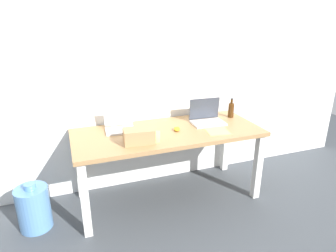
# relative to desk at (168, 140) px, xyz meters

# --- Properties ---
(ground_plane) EXTENTS (8.00, 8.00, 0.00)m
(ground_plane) POSITION_rel_desk_xyz_m (0.00, 0.00, -0.66)
(ground_plane) COLOR #42474C
(back_wall) EXTENTS (5.20, 0.08, 2.60)m
(back_wall) POSITION_rel_desk_xyz_m (0.00, 0.44, 0.64)
(back_wall) COLOR white
(back_wall) RESTS_ON ground
(desk) EXTENTS (1.85, 0.77, 0.75)m
(desk) POSITION_rel_desk_xyz_m (0.00, 0.00, 0.00)
(desk) COLOR #A37A4C
(desk) RESTS_ON ground
(laptop_left) EXTENTS (0.30, 0.25, 0.21)m
(laptop_left) POSITION_rel_desk_xyz_m (-0.44, 0.18, 0.14)
(laptop_left) COLOR silver
(laptop_left) RESTS_ON desk
(laptop_right) EXTENTS (0.35, 0.26, 0.25)m
(laptop_right) POSITION_rel_desk_xyz_m (0.47, 0.09, 0.15)
(laptop_right) COLOR silver
(laptop_right) RESTS_ON desk
(beer_bottle) EXTENTS (0.06, 0.06, 0.22)m
(beer_bottle) POSITION_rel_desk_xyz_m (0.80, 0.16, 0.18)
(beer_bottle) COLOR #47280F
(beer_bottle) RESTS_ON desk
(computer_mouse) EXTENTS (0.09, 0.11, 0.03)m
(computer_mouse) POSITION_rel_desk_xyz_m (0.08, -0.02, 0.11)
(computer_mouse) COLOR gold
(computer_mouse) RESTS_ON desk
(cardboard_box) EXTENTS (0.29, 0.20, 0.13)m
(cardboard_box) POSITION_rel_desk_xyz_m (-0.34, -0.18, 0.16)
(cardboard_box) COLOR tan
(cardboard_box) RESTS_ON desk
(paper_yellow_folder) EXTENTS (0.29, 0.35, 0.00)m
(paper_yellow_folder) POSITION_rel_desk_xyz_m (-0.22, -0.08, 0.10)
(paper_yellow_folder) COLOR #F4E06B
(paper_yellow_folder) RESTS_ON desk
(paper_sheet_front_right) EXTENTS (0.26, 0.33, 0.00)m
(paper_sheet_front_right) POSITION_rel_desk_xyz_m (0.46, -0.14, 0.10)
(paper_sheet_front_right) COLOR #F4E06B
(paper_sheet_front_right) RESTS_ON desk
(water_cooler_jug) EXTENTS (0.28, 0.28, 0.45)m
(water_cooler_jug) POSITION_rel_desk_xyz_m (-1.30, -0.06, -0.45)
(water_cooler_jug) COLOR #598CC6
(water_cooler_jug) RESTS_ON ground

